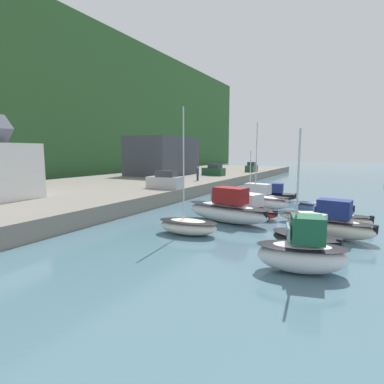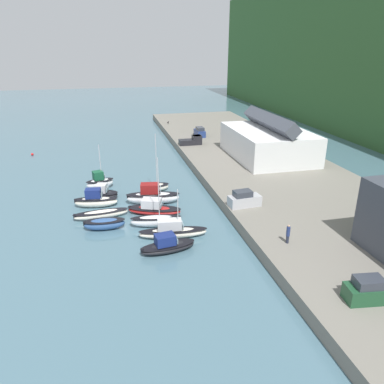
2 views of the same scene
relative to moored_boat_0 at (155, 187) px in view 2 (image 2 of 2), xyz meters
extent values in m
plane|color=slate|center=(7.22, -6.17, -0.65)|extent=(320.00, 320.00, 0.00)
cube|color=gray|center=(7.22, 20.17, 0.09)|extent=(134.19, 24.61, 1.48)
cube|color=white|center=(-8.88, 22.52, 3.44)|extent=(18.20, 12.81, 5.20)
cube|color=#474C56|center=(-8.88, 22.52, 7.58)|extent=(18.57, 3.09, 3.09)
ellipsoid|color=white|center=(0.00, 0.00, -0.07)|extent=(2.45, 4.51, 1.15)
ellipsoid|color=black|center=(0.00, 0.00, 0.33)|extent=(2.54, 4.61, 0.12)
cylinder|color=silver|center=(-0.04, 0.32, 4.42)|extent=(0.10, 0.10, 7.84)
ellipsoid|color=white|center=(4.80, -0.98, 0.19)|extent=(3.29, 7.69, 1.68)
ellipsoid|color=black|center=(4.80, -0.98, 0.78)|extent=(3.40, 7.85, 0.12)
cube|color=maroon|center=(4.74, -1.35, 1.69)|extent=(1.99, 2.83, 1.32)
cube|color=#8CA5B2|center=(4.97, 0.09, 1.49)|extent=(1.43, 0.33, 0.66)
cube|color=black|center=(4.23, -4.47, 0.53)|extent=(0.40, 0.33, 0.56)
ellipsoid|color=red|center=(8.28, -1.30, -0.17)|extent=(4.61, 7.48, 0.96)
ellipsoid|color=black|center=(8.28, -1.30, 0.17)|extent=(4.75, 7.64, 0.12)
cube|color=silver|center=(8.16, -1.64, 0.88)|extent=(2.49, 2.93, 1.14)
cube|color=#8CA5B2|center=(8.64, -0.33, 0.71)|extent=(1.52, 0.63, 0.57)
cube|color=black|center=(7.14, -4.48, 0.02)|extent=(0.43, 0.39, 0.56)
ellipsoid|color=white|center=(12.05, -1.63, 0.06)|extent=(2.28, 6.34, 1.43)
ellipsoid|color=black|center=(12.05, -1.63, 0.56)|extent=(2.36, 6.47, 0.12)
cylinder|color=silver|center=(12.10, -1.17, 4.51)|extent=(0.10, 0.10, 7.46)
ellipsoid|color=white|center=(15.38, -0.06, -0.10)|extent=(2.66, 8.10, 1.10)
ellipsoid|color=black|center=(15.38, -0.06, 0.28)|extent=(2.75, 8.26, 0.12)
cube|color=silver|center=(15.33, -0.46, 1.04)|extent=(1.64, 2.91, 1.17)
cube|color=#8CA5B2|center=(15.50, 1.07, 0.86)|extent=(1.21, 0.23, 0.59)
cylinder|color=silver|center=(15.44, 0.53, 2.91)|extent=(0.10, 0.10, 4.93)
ellipsoid|color=black|center=(18.45, -1.22, -0.17)|extent=(2.90, 6.31, 0.96)
ellipsoid|color=black|center=(18.45, -1.22, 0.16)|extent=(3.00, 6.44, 0.12)
cube|color=navy|center=(18.49, -1.52, 0.88)|extent=(1.83, 2.33, 1.14)
cube|color=#8CA5B2|center=(18.32, -0.32, 0.71)|extent=(1.39, 0.30, 0.57)
cube|color=black|center=(18.86, -4.08, 0.02)|extent=(0.40, 0.33, 0.56)
ellipsoid|color=white|center=(-3.17, -8.28, 0.13)|extent=(2.98, 4.60, 1.56)
ellipsoid|color=black|center=(-3.17, -8.28, 0.68)|extent=(3.08, 4.70, 0.12)
cube|color=#195638|center=(-3.12, -8.48, 1.55)|extent=(1.79, 1.81, 1.29)
cube|color=#8CA5B2|center=(-3.35, -7.62, 1.36)|extent=(1.28, 0.44, 0.64)
cylinder|color=silver|center=(-3.26, -7.97, 3.63)|extent=(0.10, 0.10, 5.45)
ellipsoid|color=black|center=(0.98, -7.86, -0.16)|extent=(3.31, 4.66, 0.98)
ellipsoid|color=black|center=(0.98, -7.86, 0.19)|extent=(3.42, 4.77, 0.12)
cube|color=silver|center=(0.93, -8.06, 0.90)|extent=(2.05, 1.87, 1.15)
cube|color=#8CA5B2|center=(1.15, -7.20, 0.73)|extent=(1.53, 0.50, 0.57)
cube|color=black|center=(0.47, -9.79, 0.04)|extent=(0.42, 0.36, 0.56)
ellipsoid|color=white|center=(4.13, -8.89, 0.06)|extent=(2.53, 6.06, 1.43)
ellipsoid|color=black|center=(4.13, -8.89, 0.56)|extent=(2.62, 6.18, 0.12)
cube|color=navy|center=(4.09, -9.18, 1.41)|extent=(1.60, 2.21, 1.26)
cube|color=#8CA5B2|center=(4.24, -8.01, 1.22)|extent=(1.22, 0.25, 0.63)
cube|color=black|center=(3.78, -11.66, 0.35)|extent=(0.39, 0.32, 0.56)
ellipsoid|color=white|center=(8.02, -8.27, -0.13)|extent=(2.29, 7.13, 1.04)
ellipsoid|color=black|center=(8.02, -8.27, 0.24)|extent=(2.36, 7.28, 0.12)
cube|color=black|center=(8.35, -11.58, 0.08)|extent=(0.39, 0.31, 0.56)
ellipsoid|color=#33568E|center=(11.36, -7.89, 0.03)|extent=(2.17, 5.05, 1.36)
ellipsoid|color=black|center=(11.36, -7.89, 0.51)|extent=(2.25, 5.16, 0.12)
cube|color=black|center=(11.22, -10.24, 0.30)|extent=(0.38, 0.30, 0.56)
cube|color=#1E4C2D|center=(32.54, 13.25, 1.54)|extent=(2.34, 4.40, 1.40)
cube|color=#333842|center=(32.50, 12.94, 2.62)|extent=(1.82, 2.49, 0.76)
cube|color=#B7B7BC|center=(11.81, 10.13, 1.54)|extent=(2.14, 4.34, 1.40)
cube|color=#333842|center=(11.83, 9.81, 2.62)|extent=(1.72, 2.43, 0.76)
cube|color=navy|center=(-28.48, 14.46, 1.54)|extent=(4.24, 1.90, 1.40)
cube|color=#333842|center=(-28.17, 14.47, 2.62)|extent=(2.34, 1.58, 0.76)
cube|color=black|center=(-21.34, 9.97, 1.39)|extent=(2.04, 3.53, 1.10)
cube|color=black|center=(-21.32, 11.99, 1.79)|extent=(1.92, 1.91, 1.90)
cube|color=#2D333D|center=(-21.32, 11.99, 2.49)|extent=(1.82, 1.64, 0.50)
cylinder|color=#232838|center=(22.15, 11.06, 1.26)|extent=(0.32, 0.32, 0.85)
cylinder|color=navy|center=(22.15, 11.06, 2.21)|extent=(0.40, 0.40, 1.05)
sphere|color=tan|center=(22.15, 11.06, 2.86)|extent=(0.24, 0.24, 0.24)
cylinder|color=black|center=(-44.14, 9.81, 0.98)|extent=(0.12, 0.12, 0.28)
ellipsoid|color=black|center=(-44.14, 9.81, 1.30)|extent=(0.83, 0.69, 0.36)
sphere|color=black|center=(-44.44, 10.01, 1.40)|extent=(0.22, 0.22, 0.22)
sphere|color=red|center=(-25.67, -21.71, -0.39)|extent=(0.52, 0.52, 0.52)
camera|label=1|loc=(-18.15, -10.48, 5.28)|focal=28.00mm
camera|label=2|loc=(53.98, -6.95, 20.56)|focal=35.00mm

